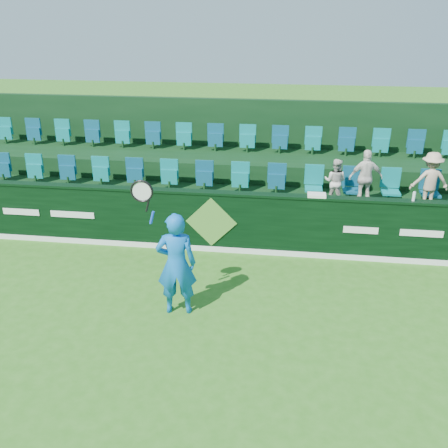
# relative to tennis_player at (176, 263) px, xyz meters

# --- Properties ---
(ground) EXTENTS (60.00, 60.00, 0.00)m
(ground) POSITION_rel_tennis_player_xyz_m (0.22, -1.53, -0.94)
(ground) COLOR #2C6B19
(ground) RESTS_ON ground
(sponsor_hoarding) EXTENTS (16.00, 0.25, 1.35)m
(sponsor_hoarding) POSITION_rel_tennis_player_xyz_m (0.22, 2.47, -0.26)
(sponsor_hoarding) COLOR black
(sponsor_hoarding) RESTS_ON ground
(stand_tier_front) EXTENTS (16.00, 2.00, 0.80)m
(stand_tier_front) POSITION_rel_tennis_player_xyz_m (0.22, 3.57, -0.54)
(stand_tier_front) COLOR black
(stand_tier_front) RESTS_ON ground
(stand_tier_back) EXTENTS (16.00, 1.80, 1.30)m
(stand_tier_back) POSITION_rel_tennis_player_xyz_m (0.22, 5.47, -0.29)
(stand_tier_back) COLOR black
(stand_tier_back) RESTS_ON ground
(stand_rear) EXTENTS (16.00, 4.10, 2.60)m
(stand_rear) POSITION_rel_tennis_player_xyz_m (0.22, 5.92, 0.28)
(stand_rear) COLOR black
(stand_rear) RESTS_ON ground
(seat_row_front) EXTENTS (13.50, 0.50, 0.60)m
(seat_row_front) POSITION_rel_tennis_player_xyz_m (0.22, 3.97, 0.16)
(seat_row_front) COLOR #0C7A7A
(seat_row_front) RESTS_ON stand_tier_front
(seat_row_back) EXTENTS (13.50, 0.50, 0.60)m
(seat_row_back) POSITION_rel_tennis_player_xyz_m (0.22, 5.77, 0.66)
(seat_row_back) COLOR #0C7A7A
(seat_row_back) RESTS_ON stand_tier_back
(tennis_player) EXTENTS (1.08, 0.54, 2.47)m
(tennis_player) POSITION_rel_tennis_player_xyz_m (0.00, 0.00, 0.00)
(tennis_player) COLOR blue
(tennis_player) RESTS_ON ground
(spectator_left) EXTENTS (0.60, 0.53, 1.04)m
(spectator_left) POSITION_rel_tennis_player_xyz_m (2.84, 3.59, 0.38)
(spectator_left) COLOR beige
(spectator_left) RESTS_ON stand_tier_front
(spectator_middle) EXTENTS (0.78, 0.41, 1.26)m
(spectator_middle) POSITION_rel_tennis_player_xyz_m (3.49, 3.59, 0.49)
(spectator_middle) COLOR silver
(spectator_middle) RESTS_ON stand_tier_front
(spectator_right) EXTENTS (0.84, 0.51, 1.26)m
(spectator_right) POSITION_rel_tennis_player_xyz_m (4.86, 3.59, 0.49)
(spectator_right) COLOR tan
(spectator_right) RESTS_ON stand_tier_front
(towel) EXTENTS (0.37, 0.24, 0.06)m
(towel) POSITION_rel_tennis_player_xyz_m (2.39, 2.47, 0.44)
(towel) COLOR white
(towel) RESTS_ON sponsor_hoarding
(drinks_bottle) EXTENTS (0.06, 0.06, 0.19)m
(drinks_bottle) POSITION_rel_tennis_player_xyz_m (4.29, 2.47, 0.51)
(drinks_bottle) COLOR white
(drinks_bottle) RESTS_ON sponsor_hoarding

